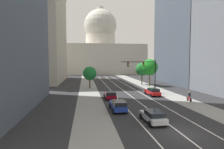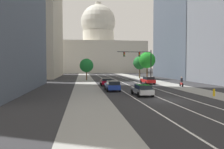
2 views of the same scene
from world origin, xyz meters
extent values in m
plane|color=#2B2B2D|center=(0.00, 40.00, 0.00)|extent=(400.00, 400.00, 0.00)
cube|color=gray|center=(-8.02, 35.00, 0.01)|extent=(4.34, 130.00, 0.01)
cube|color=gray|center=(8.02, 35.00, 0.01)|extent=(4.34, 130.00, 0.01)
cube|color=white|center=(-2.93, 25.00, 0.01)|extent=(0.16, 90.00, 0.01)
cube|color=white|center=(0.00, 25.00, 0.01)|extent=(0.16, 90.00, 0.01)
cube|color=white|center=(2.93, 25.00, 0.01)|extent=(0.16, 90.00, 0.01)
cube|color=#B7AD99|center=(-24.41, 51.08, 15.64)|extent=(16.43, 29.49, 31.28)
cube|color=#4C5666|center=(24.23, 39.30, 22.05)|extent=(16.06, 24.71, 44.09)
cube|color=beige|center=(0.00, 93.34, 7.86)|extent=(46.43, 26.31, 15.72)
cylinder|color=beige|center=(0.00, 93.34, 18.73)|extent=(16.39, 16.39, 6.03)
sphere|color=beige|center=(0.00, 93.34, 26.73)|extent=(18.14, 18.14, 18.14)
cylinder|color=beige|center=(0.00, 93.34, 34.89)|extent=(3.26, 3.26, 4.53)
cube|color=#1E389E|center=(-4.39, 9.15, 0.66)|extent=(1.74, 4.78, 0.67)
cube|color=black|center=(-4.39, 8.19, 1.25)|extent=(1.60, 2.58, 0.52)
cylinder|color=black|center=(-5.26, 10.77, 0.32)|extent=(0.22, 0.64, 0.64)
cylinder|color=black|center=(-3.53, 10.77, 0.32)|extent=(0.22, 0.64, 0.64)
cylinder|color=black|center=(-5.25, 7.52, 0.32)|extent=(0.22, 0.64, 0.64)
cylinder|color=black|center=(-3.52, 7.53, 0.32)|extent=(0.22, 0.64, 0.64)
cube|color=#B2B5BA|center=(-1.46, 3.43, 0.60)|extent=(1.81, 4.39, 0.56)
cube|color=black|center=(-1.45, 2.94, 1.13)|extent=(1.63, 2.37, 0.49)
cylinder|color=black|center=(-2.35, 4.89, 0.32)|extent=(0.23, 0.64, 0.64)
cylinder|color=black|center=(-0.64, 4.93, 0.32)|extent=(0.23, 0.64, 0.64)
cylinder|color=black|center=(-2.29, 1.93, 0.32)|extent=(0.23, 0.64, 0.64)
cylinder|color=black|center=(-0.57, 1.97, 0.32)|extent=(0.23, 0.64, 0.64)
cube|color=red|center=(4.39, 19.94, 0.62)|extent=(1.94, 4.66, 0.60)
cube|color=black|center=(4.42, 19.35, 1.20)|extent=(1.71, 2.50, 0.57)
cylinder|color=black|center=(3.45, 21.46, 0.32)|extent=(0.25, 0.65, 0.64)
cylinder|color=black|center=(5.19, 21.53, 0.32)|extent=(0.25, 0.65, 0.64)
cylinder|color=black|center=(3.59, 18.34, 0.32)|extent=(0.25, 0.65, 0.64)
cylinder|color=black|center=(5.33, 18.42, 0.32)|extent=(0.25, 0.65, 0.64)
cube|color=maroon|center=(-4.39, 17.71, 0.63)|extent=(1.90, 4.47, 0.61)
cube|color=black|center=(-4.41, 16.65, 1.16)|extent=(1.72, 2.30, 0.46)
cylinder|color=black|center=(-5.27, 19.24, 0.32)|extent=(0.23, 0.64, 0.64)
cylinder|color=black|center=(-3.45, 19.20, 0.32)|extent=(0.23, 0.64, 0.64)
cylinder|color=black|center=(-5.33, 16.22, 0.32)|extent=(0.23, 0.64, 0.64)
cylinder|color=black|center=(-3.51, 16.18, 0.32)|extent=(0.23, 0.64, 0.64)
cylinder|color=black|center=(6.15, 23.26, 3.54)|extent=(0.20, 0.20, 7.08)
cylinder|color=black|center=(2.42, 23.26, 6.66)|extent=(7.45, 0.14, 0.14)
cube|color=black|center=(3.54, 23.26, 6.11)|extent=(0.32, 0.28, 0.96)
sphere|color=red|center=(3.54, 23.11, 6.41)|extent=(0.20, 0.20, 0.20)
sphere|color=orange|center=(3.54, 23.11, 6.11)|extent=(0.20, 0.20, 0.20)
sphere|color=green|center=(3.54, 23.11, 5.81)|extent=(0.20, 0.20, 0.20)
cube|color=black|center=(0.19, 23.26, 6.11)|extent=(0.32, 0.28, 0.96)
sphere|color=red|center=(0.19, 23.11, 6.41)|extent=(0.20, 0.20, 0.20)
sphere|color=orange|center=(0.19, 23.11, 6.11)|extent=(0.20, 0.20, 0.20)
sphere|color=green|center=(0.19, 23.11, 5.81)|extent=(0.20, 0.20, 0.20)
cylinder|color=black|center=(8.51, 12.93, 0.33)|extent=(0.08, 0.66, 0.66)
cylinder|color=black|center=(8.56, 13.97, 0.33)|extent=(0.08, 0.66, 0.66)
cube|color=#A51919|center=(8.53, 13.45, 0.55)|extent=(0.11, 1.00, 0.36)
cube|color=#262833|center=(8.53, 13.40, 1.18)|extent=(0.37, 0.30, 0.64)
sphere|color=tan|center=(8.53, 13.47, 1.61)|extent=(0.22, 0.22, 0.22)
cylinder|color=#51381E|center=(7.68, 38.17, 1.58)|extent=(0.32, 0.32, 3.16)
sphere|color=#226F2F|center=(7.68, 38.17, 4.49)|extent=(3.78, 3.78, 3.78)
cylinder|color=#51381E|center=(-7.64, 32.00, 1.27)|extent=(0.32, 0.32, 2.55)
sphere|color=#1B6E2C|center=(-7.64, 32.00, 3.75)|extent=(3.43, 3.43, 3.43)
cylinder|color=#51381E|center=(8.72, 34.41, 1.83)|extent=(0.32, 0.32, 3.66)
sphere|color=#1F8723|center=(8.72, 34.41, 5.20)|extent=(4.42, 4.42, 4.42)
camera|label=1|loc=(-8.85, -16.93, 6.73)|focal=31.29mm
camera|label=2|loc=(-8.85, -22.65, 3.72)|focal=34.91mm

